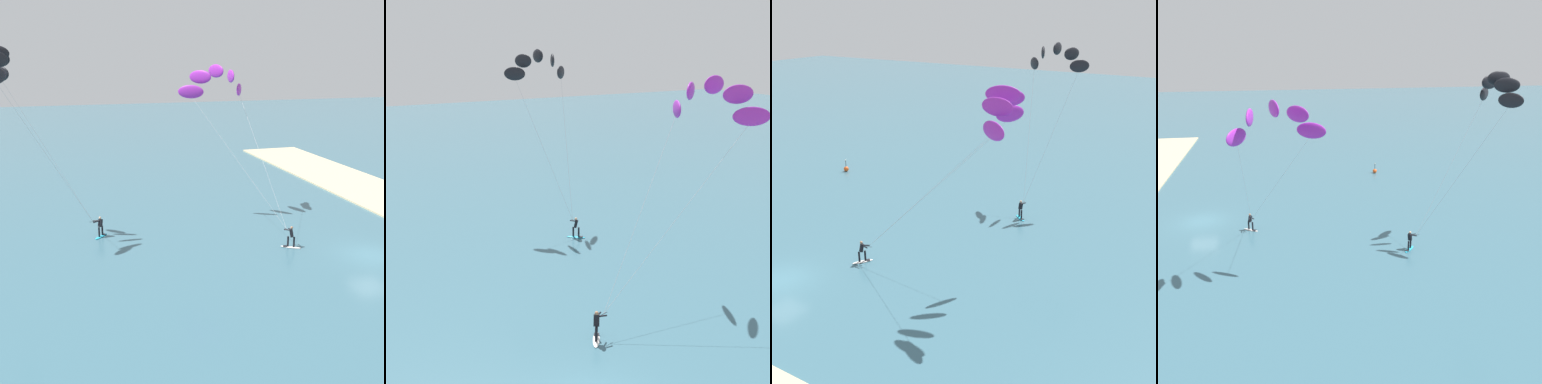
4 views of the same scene
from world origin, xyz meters
The scene contains 2 objects.
kitesurfer_nearshore centered at (9.27, 24.39, 12.76)m, with size 5.82×8.00×14.51m.
kitesurfer_mid_water centered at (12.37, 7.49, 11.37)m, with size 11.96×6.92×13.13m.
Camera 2 is at (-9.29, -14.99, 14.83)m, focal length 47.51 mm.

